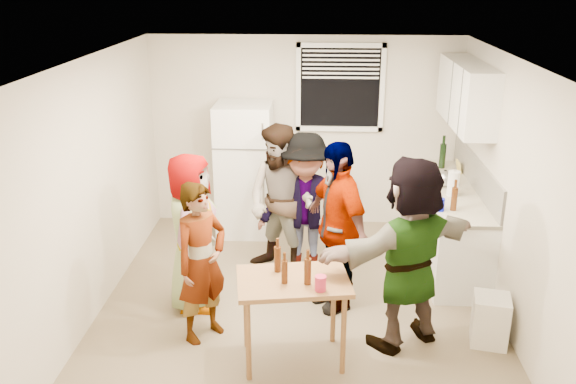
# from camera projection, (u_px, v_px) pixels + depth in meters

# --- Properties ---
(room) EXTENTS (4.00, 4.50, 2.50)m
(room) POSITION_uv_depth(u_px,v_px,m) (298.00, 304.00, 6.29)
(room) COLOR beige
(room) RESTS_ON ground
(window) EXTENTS (1.12, 0.10, 1.06)m
(window) POSITION_uv_depth(u_px,v_px,m) (340.00, 88.00, 7.71)
(window) COLOR white
(window) RESTS_ON room
(refrigerator) EXTENTS (0.70, 0.70, 1.70)m
(refrigerator) POSITION_uv_depth(u_px,v_px,m) (245.00, 169.00, 7.80)
(refrigerator) COLOR white
(refrigerator) RESTS_ON ground
(counter_lower) EXTENTS (0.60, 2.20, 0.86)m
(counter_lower) POSITION_uv_depth(u_px,v_px,m) (446.00, 226.00, 7.15)
(counter_lower) COLOR white
(counter_lower) RESTS_ON ground
(countertop) EXTENTS (0.64, 2.22, 0.04)m
(countertop) POSITION_uv_depth(u_px,v_px,m) (449.00, 190.00, 6.99)
(countertop) COLOR beige
(countertop) RESTS_ON counter_lower
(backsplash) EXTENTS (0.03, 2.20, 0.36)m
(backsplash) POSITION_uv_depth(u_px,v_px,m) (476.00, 174.00, 6.91)
(backsplash) COLOR #ABA69C
(backsplash) RESTS_ON countertop
(upper_cabinets) EXTENTS (0.34, 1.60, 0.70)m
(upper_cabinets) POSITION_uv_depth(u_px,v_px,m) (466.00, 94.00, 6.81)
(upper_cabinets) COLOR white
(upper_cabinets) RESTS_ON room
(kettle) EXTENTS (0.31, 0.29, 0.21)m
(kettle) POSITION_uv_depth(u_px,v_px,m) (444.00, 186.00, 7.05)
(kettle) COLOR silver
(kettle) RESTS_ON countertop
(paper_towel) EXTENTS (0.13, 0.13, 0.28)m
(paper_towel) POSITION_uv_depth(u_px,v_px,m) (452.00, 195.00, 6.75)
(paper_towel) COLOR white
(paper_towel) RESTS_ON countertop
(wine_bottle) EXTENTS (0.08, 0.08, 0.31)m
(wine_bottle) POSITION_uv_depth(u_px,v_px,m) (441.00, 168.00, 7.71)
(wine_bottle) COLOR black
(wine_bottle) RESTS_ON countertop
(beer_bottle_counter) EXTENTS (0.06, 0.06, 0.25)m
(beer_bottle_counter) POSITION_uv_depth(u_px,v_px,m) (453.00, 210.00, 6.34)
(beer_bottle_counter) COLOR #47230C
(beer_bottle_counter) RESTS_ON countertop
(blue_cup) EXTENTS (0.10, 0.10, 0.13)m
(blue_cup) POSITION_uv_depth(u_px,v_px,m) (439.00, 210.00, 6.33)
(blue_cup) COLOR #0711D1
(blue_cup) RESTS_ON countertop
(picture_frame) EXTENTS (0.02, 0.18, 0.15)m
(picture_frame) POSITION_uv_depth(u_px,v_px,m) (459.00, 167.00, 7.50)
(picture_frame) COLOR #EDD05F
(picture_frame) RESTS_ON countertop
(trash_bin) EXTENTS (0.38, 0.38, 0.47)m
(trash_bin) POSITION_uv_depth(u_px,v_px,m) (490.00, 319.00, 5.57)
(trash_bin) COLOR silver
(trash_bin) RESTS_ON ground
(serving_table) EXTENTS (1.03, 0.77, 0.80)m
(serving_table) POSITION_uv_depth(u_px,v_px,m) (293.00, 359.00, 5.41)
(serving_table) COLOR brown
(serving_table) RESTS_ON ground
(beer_bottle_table) EXTENTS (0.05, 0.05, 0.21)m
(beer_bottle_table) POSITION_uv_depth(u_px,v_px,m) (285.00, 283.00, 5.08)
(beer_bottle_table) COLOR #47230C
(beer_bottle_table) RESTS_ON serving_table
(red_cup) EXTENTS (0.10, 0.10, 0.13)m
(red_cup) POSITION_uv_depth(u_px,v_px,m) (320.00, 290.00, 4.96)
(red_cup) COLOR #BA2342
(red_cup) RESTS_ON serving_table
(guest_grey) EXTENTS (1.68, 0.91, 0.52)m
(guest_grey) POSITION_uv_depth(u_px,v_px,m) (196.00, 304.00, 6.31)
(guest_grey) COLOR #999999
(guest_grey) RESTS_ON ground
(guest_stripe) EXTENTS (1.53, 1.40, 0.36)m
(guest_stripe) POSITION_uv_depth(u_px,v_px,m) (206.00, 335.00, 5.77)
(guest_stripe) COLOR #141933
(guest_stripe) RESTS_ON ground
(guest_back_left) EXTENTS (1.62, 1.90, 0.65)m
(guest_back_left) POSITION_uv_depth(u_px,v_px,m) (282.00, 272.00, 6.97)
(guest_back_left) COLOR brown
(guest_back_left) RESTS_ON ground
(guest_back_right) EXTENTS (1.20, 1.73, 0.61)m
(guest_back_right) POSITION_uv_depth(u_px,v_px,m) (305.00, 272.00, 6.97)
(guest_back_right) COLOR #434349
(guest_back_right) RESTS_ON ground
(guest_black) EXTENTS (2.02, 1.73, 0.43)m
(guest_black) POSITION_uv_depth(u_px,v_px,m) (334.00, 303.00, 6.32)
(guest_black) COLOR black
(guest_black) RESTS_ON ground
(guest_orange) EXTENTS (2.36, 2.40, 0.53)m
(guest_orange) POSITION_uv_depth(u_px,v_px,m) (403.00, 340.00, 5.68)
(guest_orange) COLOR #C36546
(guest_orange) RESTS_ON ground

